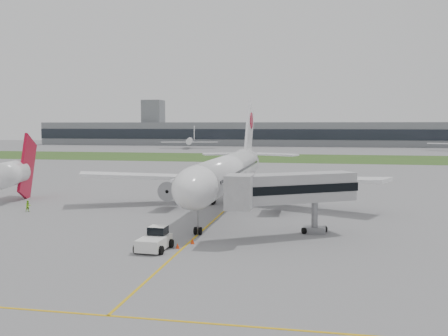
% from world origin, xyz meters
% --- Properties ---
extents(ground, '(600.00, 600.00, 0.00)m').
position_xyz_m(ground, '(0.00, 0.00, 0.00)').
color(ground, slate).
rests_on(ground, ground).
extents(apron_markings, '(70.00, 70.00, 0.04)m').
position_xyz_m(apron_markings, '(0.00, -5.00, 0.00)').
color(apron_markings, gold).
rests_on(apron_markings, ground).
extents(grass_strip, '(600.00, 50.00, 0.02)m').
position_xyz_m(grass_strip, '(0.00, 120.00, 0.01)').
color(grass_strip, '#294E1D').
rests_on(grass_strip, ground).
extents(terminal_building, '(320.00, 22.30, 14.00)m').
position_xyz_m(terminal_building, '(0.00, 229.87, 7.00)').
color(terminal_building, gray).
rests_on(terminal_building, ground).
extents(control_tower, '(12.00, 12.00, 56.00)m').
position_xyz_m(control_tower, '(-90.00, 232.00, 0.00)').
color(control_tower, gray).
rests_on(control_tower, ground).
extents(airliner, '(48.13, 53.95, 17.88)m').
position_xyz_m(airliner, '(0.00, 4.87, 5.66)').
color(airliner, white).
rests_on(airliner, ground).
extents(pushback_tug, '(3.16, 4.51, 2.25)m').
position_xyz_m(pushback_tug, '(-2.64, -22.47, 1.03)').
color(pushback_tug, white).
rests_on(pushback_tug, ground).
extents(jet_bridge, '(14.74, 11.69, 7.39)m').
position_xyz_m(jet_bridge, '(10.02, -14.24, 5.47)').
color(jet_bridge, '#B3B2B5').
rests_on(jet_bridge, ground).
extents(safety_cone_left, '(0.40, 0.40, 0.56)m').
position_xyz_m(safety_cone_left, '(-0.50, -21.65, 0.28)').
color(safety_cone_left, '#ED360C').
rests_on(safety_cone_left, ground).
extents(safety_cone_right, '(0.45, 0.45, 0.61)m').
position_xyz_m(safety_cone_right, '(0.50, -19.42, 0.31)').
color(safety_cone_right, '#ED360C').
rests_on(safety_cone_right, ground).
extents(ground_crew_near, '(0.73, 0.55, 1.81)m').
position_xyz_m(ground_crew_near, '(-2.54, -19.61, 0.90)').
color(ground_crew_near, '#BFD723').
rests_on(ground_crew_near, ground).
extents(ground_crew_far, '(0.95, 1.02, 1.67)m').
position_xyz_m(ground_crew_far, '(-28.07, -4.82, 0.84)').
color(ground_crew_far, '#8EDB24').
rests_on(ground_crew_far, ground).
extents(neighbor_aircraft, '(6.05, 14.79, 11.93)m').
position_xyz_m(neighbor_aircraft, '(-36.12, 3.37, 4.73)').
color(neighbor_aircraft, '#A50924').
rests_on(neighbor_aircraft, ground).
extents(distant_aircraft_left, '(35.44, 32.82, 11.51)m').
position_xyz_m(distant_aircraft_left, '(-54.72, 187.74, 0.00)').
color(distant_aircraft_left, white).
rests_on(distant_aircraft_left, ground).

